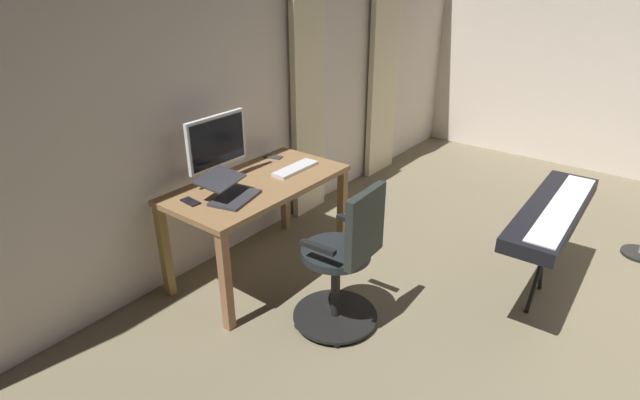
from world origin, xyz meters
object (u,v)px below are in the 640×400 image
Objects in this scene: office_chair at (344,264)px; desk at (258,194)px; computer_keyboard at (295,169)px; piano_keyboard at (553,213)px; laptop at (229,191)px; cell_phone_by_monitor at (190,202)px; computer_monitor at (217,144)px; cell_phone_face_up at (273,157)px.

desk is at bearing 77.76° from office_chair.
computer_keyboard is 0.31× the size of piano_keyboard.
piano_keyboard is (-1.20, 1.74, -0.11)m from laptop.
cell_phone_by_monitor is at bearing -11.51° from desk.
office_chair is 6.93× the size of cell_phone_by_monitor.
computer_keyboard reaches higher than desk.
computer_keyboard is at bearing 163.36° from laptop.
computer_monitor reaches higher than cell_phone_face_up.
computer_monitor is at bearing -64.69° from piano_keyboard.
computer_keyboard reaches higher than cell_phone_face_up.
computer_keyboard is 2.81× the size of cell_phone_face_up.
cell_phone_by_monitor is (0.20, -0.16, -0.05)m from laptop.
piano_keyboard is at bearing 110.03° from laptop.
laptop reaches higher than computer_keyboard.
computer_monitor reaches higher than cell_phone_by_monitor.
computer_monitor is 0.39× the size of piano_keyboard.
office_chair is 1.96× the size of computer_monitor.
cell_phone_face_up is at bearing -150.68° from desk.
cell_phone_by_monitor is 0.11× the size of piano_keyboard.
piano_keyboard is at bearing 117.11° from computer_monitor.
computer_keyboard reaches higher than cell_phone_by_monitor.
office_chair is at bearing 115.55° from cell_phone_by_monitor.
cell_phone_face_up reaches higher than piano_keyboard.
computer_monitor is at bearing -157.03° from cell_phone_by_monitor.
office_chair is at bearing 80.57° from desk.
desk is 0.90m from office_chair.
piano_keyboard is at bearing 107.93° from computer_keyboard.
office_chair is 1.23m from computer_monitor.
laptop is 2.79× the size of cell_phone_by_monitor.
office_chair is 2.49× the size of laptop.
desk is 1.03× the size of piano_keyboard.
desk is 0.51m from cell_phone_face_up.
cell_phone_face_up is at bearing -178.56° from computer_monitor.
cell_phone_face_up is at bearing 59.79° from office_chair.
office_chair reaches higher than cell_phone_face_up.
cell_phone_by_monitor is at bearing -52.11° from laptop.
cell_phone_by_monitor is (0.37, -0.97, 0.29)m from office_chair.
cell_phone_face_up is at bearing -167.06° from cell_phone_by_monitor.
cell_phone_by_monitor is 1.00× the size of cell_phone_face_up.
piano_keyboard is at bearing 116.44° from desk.
cell_phone_face_up is (-0.57, -0.01, -0.27)m from computer_monitor.
cell_phone_by_monitor is (0.37, 0.12, -0.27)m from computer_monitor.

